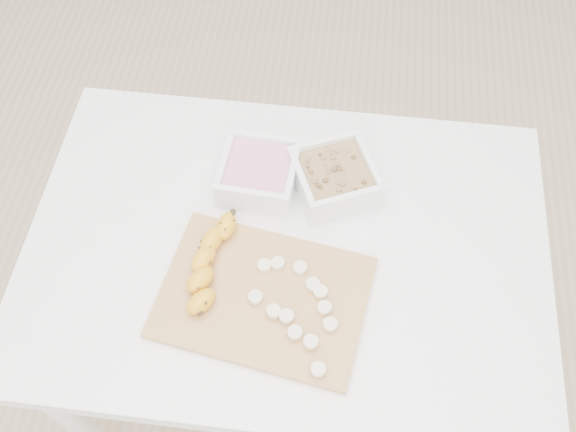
# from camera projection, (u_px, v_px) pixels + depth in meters

# --- Properties ---
(ground) EXTENTS (3.50, 3.50, 0.00)m
(ground) POSITION_uv_depth(u_px,v_px,m) (287.00, 371.00, 1.86)
(ground) COLOR #C6AD89
(ground) RESTS_ON ground
(table) EXTENTS (1.00, 0.70, 0.75)m
(table) POSITION_uv_depth(u_px,v_px,m) (286.00, 269.00, 1.31)
(table) COLOR white
(table) RESTS_ON ground
(bowl_yogurt) EXTENTS (0.16, 0.16, 0.07)m
(bowl_yogurt) POSITION_uv_depth(u_px,v_px,m) (259.00, 173.00, 1.27)
(bowl_yogurt) COLOR white
(bowl_yogurt) RESTS_ON table
(bowl_granola) EXTENTS (0.20, 0.20, 0.07)m
(bowl_granola) POSITION_uv_depth(u_px,v_px,m) (334.00, 177.00, 1.27)
(bowl_granola) COLOR white
(bowl_granola) RESTS_ON table
(cutting_board) EXTENTS (0.41, 0.32, 0.01)m
(cutting_board) POSITION_uv_depth(u_px,v_px,m) (264.00, 297.00, 1.16)
(cutting_board) COLOR #C0854A
(cutting_board) RESTS_ON table
(banana) EXTENTS (0.12, 0.22, 0.04)m
(banana) POSITION_uv_depth(u_px,v_px,m) (210.00, 264.00, 1.17)
(banana) COLOR orange
(banana) RESTS_ON cutting_board
(banana_slices) EXTENTS (0.16, 0.22, 0.02)m
(banana_slices) POSITION_uv_depth(u_px,v_px,m) (297.00, 305.00, 1.13)
(banana_slices) COLOR beige
(banana_slices) RESTS_ON cutting_board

